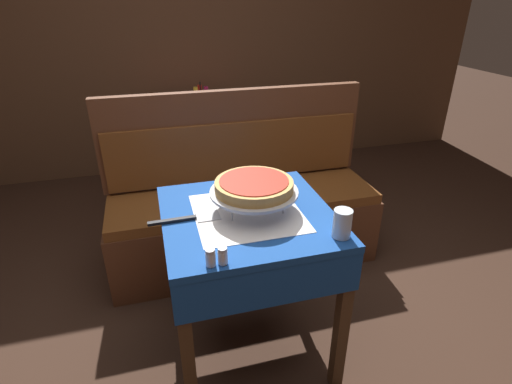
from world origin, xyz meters
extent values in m
plane|color=#382319|center=(0.00, 0.00, 0.00)|extent=(14.00, 14.00, 0.00)
cube|color=#194799|center=(0.00, 0.00, 0.74)|extent=(0.70, 0.70, 0.03)
cube|color=white|center=(0.00, 0.00, 0.75)|extent=(0.44, 0.44, 0.00)
cube|color=#194799|center=(0.00, 0.00, 0.64)|extent=(0.70, 0.70, 0.17)
cube|color=#4C331E|center=(-0.32, -0.32, 0.36)|extent=(0.05, 0.05, 0.72)
cube|color=#4C331E|center=(0.32, -0.32, 0.36)|extent=(0.05, 0.05, 0.72)
cube|color=#4C331E|center=(-0.32, 0.32, 0.36)|extent=(0.05, 0.05, 0.72)
cube|color=#4C331E|center=(0.32, 0.32, 0.36)|extent=(0.05, 0.05, 0.72)
cube|color=red|center=(0.07, 1.81, 0.73)|extent=(0.83, 0.83, 0.03)
cube|color=white|center=(0.07, 1.81, 0.75)|extent=(0.52, 0.52, 0.00)
cube|color=red|center=(0.07, 1.81, 0.66)|extent=(0.83, 0.83, 0.11)
cube|color=#4C331E|center=(-0.31, 1.43, 0.36)|extent=(0.05, 0.05, 0.72)
cube|color=#4C331E|center=(0.45, 1.43, 0.36)|extent=(0.05, 0.05, 0.72)
cube|color=#4C331E|center=(-0.31, 2.19, 0.36)|extent=(0.05, 0.05, 0.72)
cube|color=#4C331E|center=(0.45, 2.19, 0.36)|extent=(0.05, 0.05, 0.72)
cube|color=brown|center=(0.15, 0.70, 0.21)|extent=(1.64, 0.51, 0.42)
cube|color=brown|center=(0.15, 0.70, 0.45)|extent=(1.60, 0.50, 0.06)
cube|color=brown|center=(0.15, 0.93, 0.77)|extent=(1.64, 0.06, 0.58)
cube|color=brown|center=(0.15, 0.89, 0.68)|extent=(1.57, 0.02, 0.37)
cube|color=brown|center=(0.00, 2.40, 1.20)|extent=(6.00, 0.04, 2.40)
cylinder|color=#ADADB2|center=(0.03, 0.14, 0.79)|extent=(0.01, 0.01, 0.07)
cylinder|color=#ADADB2|center=(-0.07, -0.05, 0.79)|extent=(0.01, 0.01, 0.07)
cylinder|color=#ADADB2|center=(0.14, -0.05, 0.79)|extent=(0.01, 0.01, 0.07)
cylinder|color=#ADADB2|center=(0.03, 0.02, 0.83)|extent=(0.25, 0.25, 0.01)
cylinder|color=silver|center=(0.03, 0.02, 0.83)|extent=(0.35, 0.35, 0.01)
cylinder|color=silver|center=(0.03, 0.02, 0.84)|extent=(0.37, 0.37, 0.01)
cylinder|color=tan|center=(0.03, 0.02, 0.87)|extent=(0.32, 0.32, 0.04)
cylinder|color=#B22819|center=(0.03, 0.02, 0.89)|extent=(0.28, 0.28, 0.01)
cube|color=#BCBCC1|center=(-0.16, 0.01, 0.76)|extent=(0.10, 0.08, 0.00)
cube|color=black|center=(-0.31, 0.01, 0.76)|extent=(0.19, 0.03, 0.01)
cylinder|color=silver|center=(0.29, -0.27, 0.81)|extent=(0.07, 0.07, 0.11)
cylinder|color=silver|center=(-0.21, -0.31, 0.78)|extent=(0.03, 0.03, 0.05)
cylinder|color=#B7B7BC|center=(-0.21, -0.31, 0.81)|extent=(0.03, 0.03, 0.01)
cylinder|color=silver|center=(-0.17, -0.31, 0.78)|extent=(0.03, 0.03, 0.05)
cylinder|color=#B7B7BC|center=(-0.17, -0.31, 0.81)|extent=(0.03, 0.03, 0.01)
cube|color=black|center=(0.09, 1.88, 0.76)|extent=(0.15, 0.15, 0.03)
cylinder|color=black|center=(0.09, 1.88, 0.85)|extent=(0.01, 0.01, 0.15)
cylinder|color=red|center=(0.09, 1.93, 0.84)|extent=(0.04, 0.04, 0.12)
cylinder|color=gold|center=(0.05, 1.85, 0.84)|extent=(0.04, 0.04, 0.12)
cylinder|color=#99194C|center=(0.13, 1.85, 0.84)|extent=(0.04, 0.04, 0.12)
camera|label=1|loc=(-0.35, -1.40, 1.58)|focal=28.00mm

